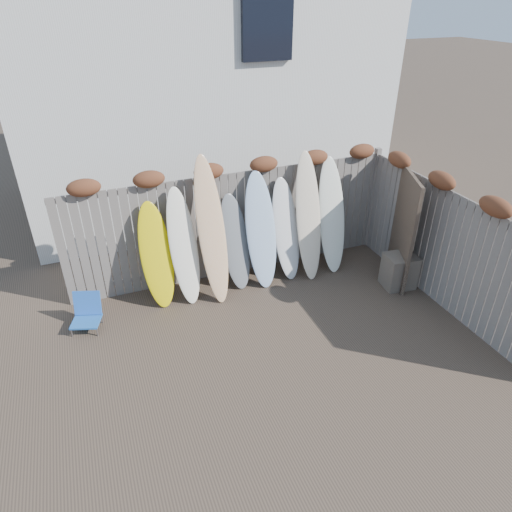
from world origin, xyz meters
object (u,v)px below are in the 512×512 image
object	(u,v)px
beach_chair	(87,312)
wooden_crate	(399,271)
lattice_panel	(402,227)
surfboard_0	(156,256)

from	to	relation	value
beach_chair	wooden_crate	size ratio (longest dim) A/B	0.91
beach_chair	lattice_panel	bearing A→B (deg)	-5.46
wooden_crate	surfboard_0	distance (m)	4.33
beach_chair	lattice_panel	size ratio (longest dim) A/B	0.28
beach_chair	lattice_panel	distance (m)	5.62
beach_chair	wooden_crate	world-z (taller)	wooden_crate
lattice_panel	surfboard_0	world-z (taller)	lattice_panel
wooden_crate	lattice_panel	world-z (taller)	lattice_panel
beach_chair	wooden_crate	distance (m)	5.45
lattice_panel	surfboard_0	size ratio (longest dim) A/B	1.11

